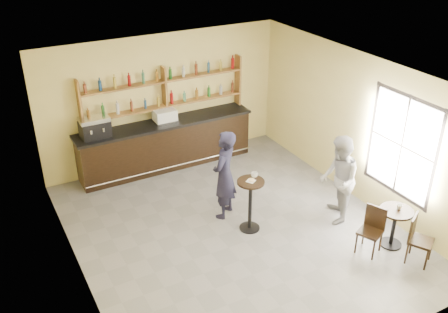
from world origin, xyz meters
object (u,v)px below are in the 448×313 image
cafe_table (394,227)px  bar_counter (166,144)px  pedestal_table (250,205)px  espresso_machine (95,127)px  pastry_case (165,116)px  chair_south (421,241)px  patron_second (338,180)px  chair_west (370,232)px  man_main (224,175)px

cafe_table → bar_counter: bearing=116.9°
pedestal_table → espresso_machine: bearing=122.7°
bar_counter → espresso_machine: bearing=180.0°
pastry_case → pedestal_table: 3.37m
pastry_case → chair_south: bearing=-64.7°
pedestal_table → patron_second: 1.84m
bar_counter → espresso_machine: (-1.66, 0.00, 0.82)m
pedestal_table → bar_counter: bearing=97.4°
bar_counter → chair_south: 6.16m
bar_counter → patron_second: (2.15, -3.78, 0.34)m
cafe_table → chair_south: size_ratio=0.85×
cafe_table → chair_west: bearing=174.8°
espresso_machine → cafe_table: (4.20, -4.99, -1.01)m
espresso_machine → patron_second: patron_second is taller
man_main → cafe_table: 3.40m
man_main → cafe_table: (2.31, -2.43, -0.56)m
espresso_machine → chair_west: size_ratio=0.70×
chair_south → man_main: bearing=98.8°
patron_second → cafe_table: bearing=51.1°
bar_counter → patron_second: 4.36m
chair_west → pastry_case: bearing=177.8°
man_main → chair_south: (2.36, -3.03, -0.48)m
chair_west → patron_second: bearing=148.0°
pastry_case → chair_south: 6.22m
chair_west → patron_second: 1.26m
espresso_machine → cafe_table: 6.60m
man_main → cafe_table: size_ratio=2.41×
man_main → bar_counter: bearing=-124.5°
pedestal_table → chair_south: (2.16, -2.34, -0.09)m
espresso_machine → pedestal_table: size_ratio=0.58×
espresso_machine → chair_south: espresso_machine is taller
espresso_machine → chair_south: 7.08m
pastry_case → patron_second: patron_second is taller
patron_second → pastry_case: bearing=-117.2°
pedestal_table → patron_second: (1.72, -0.54, 0.37)m
cafe_table → chair_west: 0.56m
bar_counter → man_main: 2.59m
bar_counter → chair_west: size_ratio=4.74×
pedestal_table → chair_south: 3.19m
man_main → chair_south: size_ratio=2.04×
chair_west → patron_second: size_ratio=0.50×
man_main → pedestal_table: bearing=66.9°
bar_counter → chair_south: bearing=-65.2°
pastry_case → cafe_table: (2.53, -4.99, -0.94)m
man_main → chair_south: bearing=88.5°
bar_counter → cafe_table: bar_counter is taller
espresso_machine → pastry_case: espresso_machine is taller
man_main → chair_west: bearing=87.1°
chair_south → espresso_machine: bearing=98.1°
pedestal_table → chair_south: size_ratio=1.18×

